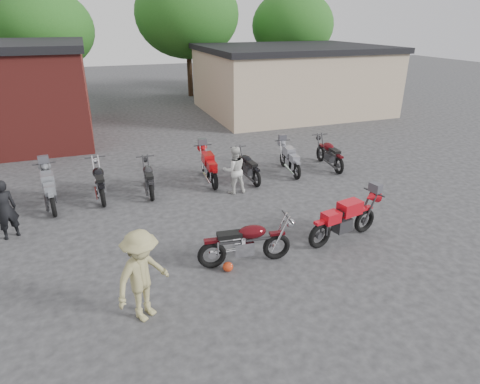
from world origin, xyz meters
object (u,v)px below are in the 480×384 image
object	(u,v)px
vintage_motorcycle	(247,240)
row_bike_7	(329,152)
person_tan	(142,276)
row_bike_5	(248,165)
row_bike_4	(209,165)
sportbike	(345,218)
row_bike_1	(49,188)
person_dark	(5,210)
row_bike_2	(99,180)
row_bike_3	(149,176)
person_light	(234,170)
row_bike_6	(290,158)
helmet	(228,267)

from	to	relation	value
vintage_motorcycle	row_bike_7	xyz separation A→B (m)	(5.26, 5.03, -0.03)
person_tan	row_bike_5	distance (m)	7.33
vintage_motorcycle	row_bike_4	distance (m)	5.21
sportbike	row_bike_1	world-z (taller)	sportbike
person_dark	row_bike_2	distance (m)	2.98
person_dark	row_bike_5	bearing A→B (deg)	165.65
row_bike_3	person_light	bearing A→B (deg)	-108.16
vintage_motorcycle	row_bike_7	size ratio (longest dim) A/B	1.04
row_bike_2	row_bike_3	xyz separation A→B (m)	(1.50, -0.14, -0.05)
person_light	row_bike_6	world-z (taller)	person_light
sportbike	row_bike_2	size ratio (longest dim) A/B	1.04
row_bike_2	sportbike	bearing A→B (deg)	-133.27
helmet	row_bike_6	size ratio (longest dim) A/B	0.13
vintage_motorcycle	row_bike_3	distance (m)	5.16
person_light	sportbike	bearing A→B (deg)	115.01
sportbike	person_dark	size ratio (longest dim) A/B	1.34
row_bike_3	row_bike_6	world-z (taller)	row_bike_6
sportbike	row_bike_3	bearing A→B (deg)	120.27
person_dark	vintage_motorcycle	bearing A→B (deg)	121.39
row_bike_1	row_bike_7	distance (m)	9.66
person_dark	row_bike_6	distance (m)	9.08
row_bike_6	row_bike_4	bearing A→B (deg)	93.39
helmet	row_bike_4	world-z (taller)	row_bike_4
row_bike_3	row_bike_4	size ratio (longest dim) A/B	0.92
row_bike_3	row_bike_4	bearing A→B (deg)	-81.01
row_bike_3	row_bike_5	xyz separation A→B (m)	(3.38, -0.07, 0.00)
row_bike_3	sportbike	bearing A→B (deg)	-136.01
sportbike	row_bike_4	world-z (taller)	sportbike
row_bike_2	row_bike_3	bearing A→B (deg)	-97.72
person_dark	row_bike_7	bearing A→B (deg)	162.39
row_bike_2	row_bike_1	bearing A→B (deg)	95.32
person_light	row_bike_4	bearing A→B (deg)	-65.66
sportbike	person_dark	xyz separation A→B (m)	(-8.00, 3.02, 0.18)
row_bike_1	row_bike_3	world-z (taller)	row_bike_1
row_bike_3	row_bike_2	bearing A→B (deg)	87.47
vintage_motorcycle	row_bike_1	distance (m)	6.57
row_bike_7	row_bike_1	bearing A→B (deg)	95.37
row_bike_6	row_bike_7	bearing A→B (deg)	-83.67
vintage_motorcycle	person_dark	world-z (taller)	person_dark
person_dark	person_light	bearing A→B (deg)	159.39
row_bike_3	row_bike_4	xyz separation A→B (m)	(2.08, 0.23, 0.05)
person_light	row_bike_3	xyz separation A→B (m)	(-2.58, 0.98, -0.23)
sportbike	row_bike_5	world-z (taller)	sportbike
person_dark	row_bike_5	xyz separation A→B (m)	(7.19, 1.68, -0.25)
row_bike_3	row_bike_7	bearing A→B (deg)	-86.63
row_bike_4	row_bike_7	size ratio (longest dim) A/B	1.01
person_tan	row_bike_7	distance (m)	9.80
helmet	person_tan	world-z (taller)	person_tan
person_tan	person_light	bearing A→B (deg)	19.22
person_light	row_bike_6	bearing A→B (deg)	-155.21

